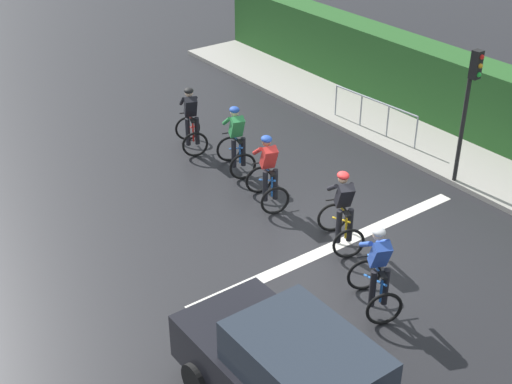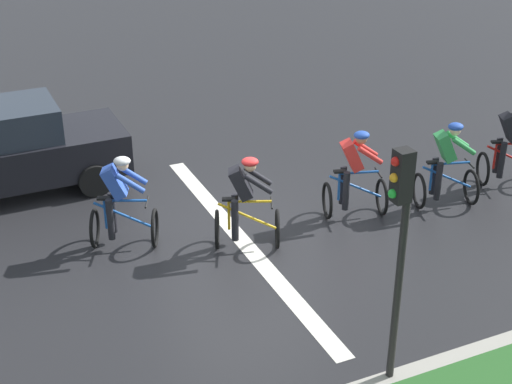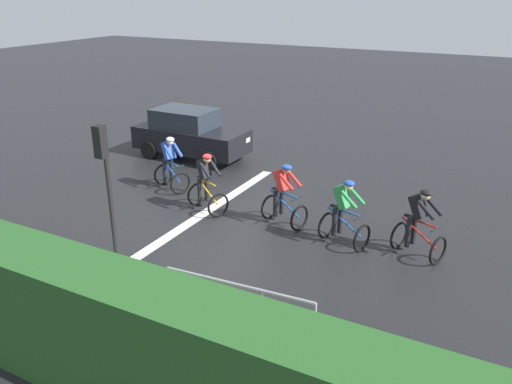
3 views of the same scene
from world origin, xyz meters
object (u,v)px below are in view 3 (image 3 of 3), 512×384
cyclist_lead (419,224)px  cyclist_fourth (206,184)px  cyclist_second (344,214)px  cyclist_trailing (170,164)px  traffic_light_near_crossing (106,181)px  cyclist_mid (283,196)px  pedestrian_railing_kerbside (238,296)px  car_black (190,134)px

cyclist_lead → cyclist_fourth: (0.08, -5.67, 0.00)m
cyclist_second → cyclist_trailing: bearing=-100.2°
traffic_light_near_crossing → cyclist_fourth: bearing=-176.2°
cyclist_second → cyclist_fourth: size_ratio=1.00×
cyclist_lead → cyclist_fourth: size_ratio=1.00×
cyclist_trailing → cyclist_second: bearing=79.8°
cyclist_mid → cyclist_trailing: bearing=-99.6°
cyclist_second → cyclist_lead: bearing=98.0°
cyclist_mid → pedestrian_railing_kerbside: size_ratio=0.58×
cyclist_trailing → pedestrian_railing_kerbside: cyclist_trailing is taller
cyclist_fourth → cyclist_lead: bearing=90.8°
cyclist_lead → car_black: 9.60m
pedestrian_railing_kerbside → cyclist_trailing: bearing=-134.4°
cyclist_second → traffic_light_near_crossing: size_ratio=0.50×
cyclist_lead → traffic_light_near_crossing: (4.02, -5.41, 1.43)m
cyclist_lead → pedestrian_railing_kerbside: bearing=-26.3°
cyclist_second → pedestrian_railing_kerbside: bearing=-6.7°
cyclist_lead → traffic_light_near_crossing: size_ratio=0.50×
cyclist_mid → cyclist_fourth: bearing=-84.9°
cyclist_second → car_black: (-3.96, -7.15, 0.08)m
cyclist_fourth → cyclist_trailing: same height
cyclist_lead → cyclist_second: size_ratio=1.00×
cyclist_second → pedestrian_railing_kerbside: (4.19, -0.49, -0.03)m
cyclist_lead → cyclist_mid: (-0.12, -3.44, 0.00)m
cyclist_trailing → car_black: size_ratio=0.40×
cyclist_lead → cyclist_mid: same height
cyclist_second → cyclist_fourth: bearing=-92.3°
cyclist_second → cyclist_fourth: (-0.16, -3.97, 0.00)m
cyclist_lead → cyclist_fourth: 5.67m
cyclist_fourth → pedestrian_railing_kerbside: (4.36, 3.48, -0.03)m
cyclist_trailing → traffic_light_near_crossing: size_ratio=0.50×
cyclist_fourth → cyclist_trailing: (-0.89, -1.88, 0.00)m
traffic_light_near_crossing → car_black: bearing=-156.1°
car_black → cyclist_second: bearing=61.0°
cyclist_trailing → car_black: bearing=-156.0°
cyclist_second → cyclist_mid: size_ratio=1.00×
pedestrian_railing_kerbside → cyclist_mid: bearing=-164.6°
traffic_light_near_crossing → cyclist_lead: bearing=126.6°
car_black → traffic_light_near_crossing: size_ratio=1.23×
cyclist_trailing → car_black: 3.18m
cyclist_lead → traffic_light_near_crossing: bearing=-53.4°
cyclist_lead → cyclist_trailing: (-0.82, -7.55, 0.00)m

